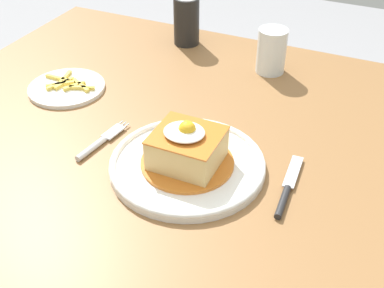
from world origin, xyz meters
The scene contains 8 objects.
dining_table centered at (0.00, 0.00, 0.66)m, with size 1.19×0.99×0.77m.
main_plate centered at (0.05, -0.07, 0.78)m, with size 0.28×0.28×0.02m.
sandwich_meal centered at (0.05, -0.07, 0.81)m, with size 0.17×0.17×0.09m.
fork centered at (-0.13, -0.08, 0.78)m, with size 0.03×0.14×0.01m.
knife centered at (0.23, -0.07, 0.78)m, with size 0.03×0.17×0.01m.
soda_can centered at (-0.17, 0.40, 0.83)m, with size 0.07×0.07×0.12m.
drinking_glass centered at (0.07, 0.34, 0.82)m, with size 0.07×0.07×0.10m.
side_plate_fries centered at (-0.32, 0.07, 0.78)m, with size 0.17×0.17×0.02m.
Camera 1 is at (0.34, -0.69, 1.33)m, focal length 46.03 mm.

